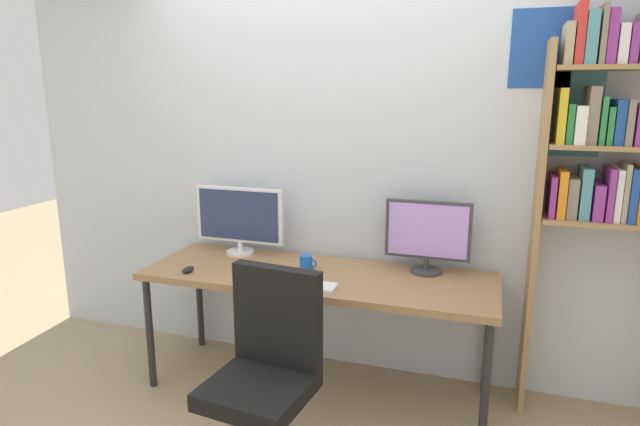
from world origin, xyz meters
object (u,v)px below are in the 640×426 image
Objects in this scene: monitor_right at (428,234)px; keyboard_main at (304,285)px; bookshelf at (611,166)px; office_chair at (265,397)px; computer_mouse at (188,269)px; monitor_left at (239,218)px; desk at (317,282)px; coffee_mug at (306,263)px.

monitor_right is 1.38× the size of keyboard_main.
bookshelf is 2.07m from office_chair.
computer_mouse reaches higher than keyboard_main.
office_chair is 2.03× the size of monitor_right.
monitor_left is (-0.60, 1.00, 0.58)m from office_chair.
keyboard_main is (0.00, -0.23, 0.06)m from desk.
bookshelf reaches higher than computer_mouse.
bookshelf is 1.71m from coffee_mug.
keyboard_main is (-1.50, -0.46, -0.65)m from bookshelf.
monitor_left is 1.22× the size of monitor_right.
coffee_mug is (-0.09, 0.82, 0.38)m from office_chair.
monitor_left is 6.22× the size of computer_mouse.
coffee_mug reaches higher than computer_mouse.
monitor_right is 0.73m from coffee_mug.
keyboard_main is at bearing -90.00° from desk.
bookshelf is at bearing 34.08° from office_chair.
office_chair is at bearing -37.79° from computer_mouse.
coffee_mug is at bearing -173.10° from bookshelf.
monitor_right is (0.60, 0.21, 0.28)m from desk.
monitor_left reaches higher than coffee_mug.
office_chair is 0.65m from keyboard_main.
desk is 0.24m from keyboard_main.
keyboard_main is at bearing -162.97° from bookshelf.
monitor_left reaches higher than monitor_right.
office_chair is at bearing -145.92° from bookshelf.
keyboard_main is 0.28m from coffee_mug.
bookshelf is at bearing 0.48° from monitor_left.
monitor_left is at bearing 121.26° from office_chair.
office_chair is 1.30m from monitor_left.
monitor_right is at bearing -0.00° from monitor_left.
keyboard_main is (-0.00, 0.55, 0.35)m from office_chair.
monitor_right is at bearing 59.11° from office_chair.
bookshelf reaches higher than monitor_left.
coffee_mug is (-0.68, -0.17, -0.19)m from monitor_right.
bookshelf is 20.71× the size of coffee_mug.
office_chair reaches higher than computer_mouse.
monitor_left is at bearing 160.51° from desk.
office_chair is at bearing -89.54° from keyboard_main.
keyboard_main is at bearing -1.13° from computer_mouse.
desk is at bearing -19.49° from monitor_left.
keyboard_main is at bearing -73.22° from coffee_mug.
keyboard_main is (0.60, -0.44, -0.23)m from monitor_left.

